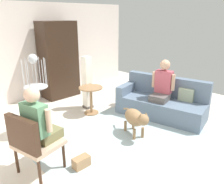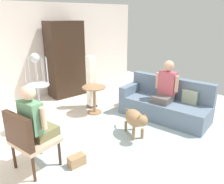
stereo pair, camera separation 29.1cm
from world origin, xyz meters
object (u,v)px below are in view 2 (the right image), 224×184
(armchair, at_px, (27,137))
(column_lamp, at_px, (91,83))
(bird_cage_stand, at_px, (38,91))
(person_on_armchair, at_px, (34,118))
(round_end_table, at_px, (94,96))
(person_on_couch, at_px, (166,85))
(armoire_cabinet, at_px, (65,59))
(handbag, at_px, (77,161))
(dog, at_px, (135,119))
(couch, at_px, (164,104))

(armchair, distance_m, column_lamp, 2.54)
(bird_cage_stand, bearing_deg, person_on_armchair, -115.81)
(round_end_table, height_order, bird_cage_stand, bird_cage_stand)
(person_on_couch, relative_size, column_lamp, 0.68)
(person_on_couch, bearing_deg, armoire_cabinet, 107.69)
(armchair, distance_m, handbag, 0.82)
(person_on_couch, height_order, dog, person_on_couch)
(round_end_table, distance_m, bird_cage_stand, 1.38)
(person_on_armchair, relative_size, round_end_table, 1.29)
(armchair, distance_m, round_end_table, 2.24)
(armoire_cabinet, bearing_deg, armchair, -128.32)
(couch, relative_size, dog, 2.51)
(armchair, height_order, dog, armchair)
(person_on_armchair, height_order, dog, person_on_armchair)
(column_lamp, bearing_deg, bird_cage_stand, -165.16)
(person_on_couch, height_order, armoire_cabinet, armoire_cabinet)
(person_on_couch, distance_m, dog, 1.17)
(person_on_armchair, xyz_separation_m, bird_cage_stand, (0.49, 1.01, 0.04))
(bird_cage_stand, relative_size, armoire_cabinet, 0.76)
(column_lamp, bearing_deg, couch, -58.37)
(couch, distance_m, bird_cage_stand, 2.70)
(round_end_table, height_order, dog, round_end_table)
(round_end_table, bearing_deg, bird_cage_stand, -177.35)
(column_lamp, bearing_deg, armchair, -145.74)
(dog, distance_m, handbag, 1.35)
(person_on_armchair, distance_m, handbag, 0.92)
(dog, relative_size, column_lamp, 0.64)
(round_end_table, xyz_separation_m, column_lamp, (0.16, 0.33, 0.22))
(armoire_cabinet, bearing_deg, round_end_table, -95.75)
(couch, relative_size, round_end_table, 3.18)
(couch, height_order, armchair, armchair)
(couch, height_order, round_end_table, couch)
(armchair, relative_size, person_on_armchair, 1.14)
(round_end_table, bearing_deg, couch, -47.39)
(couch, height_order, person_on_couch, person_on_couch)
(armchair, height_order, column_lamp, column_lamp)
(person_on_couch, distance_m, bird_cage_stand, 2.62)
(person_on_couch, height_order, round_end_table, person_on_couch)
(person_on_armchair, bearing_deg, handbag, -39.82)
(person_on_couch, distance_m, handbag, 2.51)
(person_on_armchair, distance_m, dog, 1.84)
(person_on_armchair, relative_size, dog, 1.02)
(couch, distance_m, person_on_couch, 0.46)
(armchair, xyz_separation_m, person_on_armchair, (0.14, 0.03, 0.25))
(dog, xyz_separation_m, armoire_cabinet, (0.20, 2.93, 0.67))
(bird_cage_stand, xyz_separation_m, armoire_cabinet, (1.47, 1.62, 0.18))
(couch, distance_m, dog, 1.15)
(armchair, relative_size, person_on_couch, 1.08)
(couch, relative_size, bird_cage_stand, 1.32)
(round_end_table, distance_m, column_lamp, 0.42)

